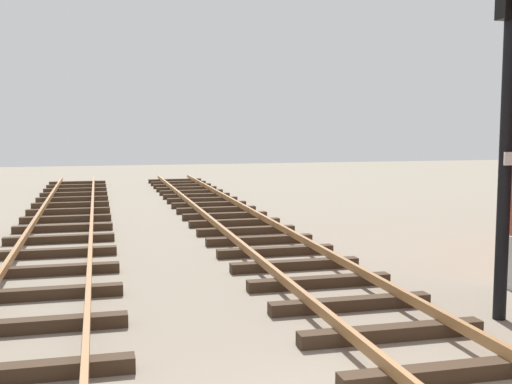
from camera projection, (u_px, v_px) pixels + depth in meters
The scene contains 1 object.
signal_mast at pixel (509, 83), 8.62m from camera, with size 0.36×0.40×5.24m.
Camera 1 is at (-2.43, -4.49, 2.72)m, focal length 44.58 mm.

